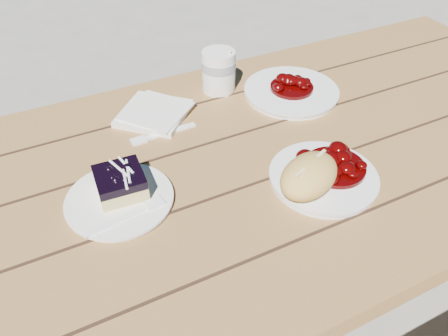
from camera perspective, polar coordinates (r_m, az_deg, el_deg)
name	(u,v)px	position (r m, az deg, el deg)	size (l,w,h in m)	color
picnic_table	(217,219)	(1.02, -0.87, -6.71)	(2.00, 1.55, 0.75)	brown
main_plate	(323,178)	(0.90, 12.81, -1.25)	(0.21, 0.21, 0.02)	white
goulash_stew	(336,161)	(0.90, 14.43, 0.90)	(0.12, 0.12, 0.04)	#3D0202
bread_roll	(309,176)	(0.83, 11.02, -1.01)	(0.14, 0.09, 0.07)	#DDB155
dessert_plate	(120,200)	(0.86, -13.46, -4.10)	(0.20, 0.20, 0.01)	white
blueberry_cake	(120,182)	(0.85, -13.40, -1.84)	(0.09, 0.09, 0.05)	#D4C473
fork_dessert	(117,220)	(0.81, -13.81, -6.64)	(0.03, 0.16, 0.01)	white
coffee_cup	(219,71)	(1.14, -0.70, 12.54)	(0.08, 0.08, 0.11)	white
napkin_stack	(154,113)	(1.07, -9.13, 7.07)	(0.15, 0.15, 0.01)	white
fork_table	(170,131)	(1.01, -7.06, 4.78)	(0.03, 0.16, 0.01)	white
second_plate	(291,92)	(1.15, 8.77, 9.79)	(0.24, 0.24, 0.02)	white
second_stew	(292,82)	(1.14, 8.91, 11.03)	(0.11, 0.11, 0.04)	#3D0202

